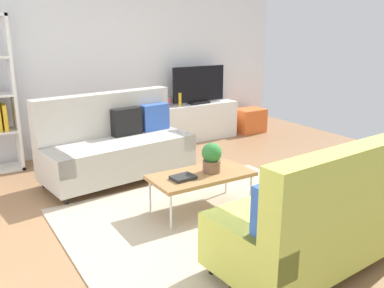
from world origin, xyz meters
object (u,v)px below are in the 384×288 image
at_px(coffee_table, 201,176).
at_px(tv_console, 198,121).
at_px(bottle_0, 180,99).
at_px(couch_green, 325,215).
at_px(potted_plant, 212,157).
at_px(storage_trunk, 250,120).
at_px(couch_beige, 116,145).
at_px(tv, 199,85).
at_px(vase_0, 167,102).
at_px(table_book_0, 183,177).

height_order(coffee_table, tv_console, tv_console).
xyz_separation_m(coffee_table, bottle_0, (1.18, 2.50, 0.36)).
xyz_separation_m(couch_green, potted_plant, (-0.17, 1.41, 0.15)).
bearing_deg(coffee_table, storage_trunk, 42.40).
bearing_deg(couch_beige, potted_plant, 102.72).
height_order(couch_beige, tv, tv).
distance_m(couch_beige, vase_0, 1.83).
height_order(tv, storage_trunk, tv).
xyz_separation_m(couch_green, vase_0, (0.70, 4.01, 0.27)).
bearing_deg(bottle_0, couch_beige, -145.63).
distance_m(couch_green, coffee_table, 1.45).
bearing_deg(potted_plant, table_book_0, -175.88).
distance_m(couch_beige, potted_plant, 1.53).
bearing_deg(bottle_0, storage_trunk, -2.31).
bearing_deg(potted_plant, vase_0, 71.56).
distance_m(couch_green, vase_0, 4.08).
height_order(couch_beige, tv_console, couch_beige).
relative_size(potted_plant, table_book_0, 1.36).
bearing_deg(tv, couch_green, -107.99).
bearing_deg(tv, vase_0, 173.12).
bearing_deg(table_book_0, vase_0, 64.77).
xyz_separation_m(tv_console, bottle_0, (-0.39, -0.04, 0.43)).
xyz_separation_m(potted_plant, bottle_0, (1.06, 2.51, 0.16)).
bearing_deg(tv_console, table_book_0, -125.20).
distance_m(couch_green, tv, 4.17).
relative_size(couch_green, tv, 1.96).
distance_m(tv_console, storage_trunk, 1.11).
bearing_deg(vase_0, couch_green, -99.89).
xyz_separation_m(couch_beige, tv, (1.96, 1.10, 0.51)).
xyz_separation_m(coffee_table, tv, (1.57, 2.52, 0.56)).
distance_m(couch_green, storage_trunk, 4.54).
relative_size(couch_green, storage_trunk, 3.76).
relative_size(couch_beige, couch_green, 1.02).
bearing_deg(tv, bottle_0, -177.06).
xyz_separation_m(storage_trunk, table_book_0, (-2.92, -2.48, 0.22)).
xyz_separation_m(coffee_table, table_book_0, (-0.25, -0.04, 0.04)).
xyz_separation_m(storage_trunk, bottle_0, (-1.49, 0.06, 0.53)).
height_order(coffee_table, bottle_0, bottle_0).
height_order(couch_beige, bottle_0, couch_beige).
distance_m(storage_trunk, potted_plant, 3.55).
xyz_separation_m(tv_console, vase_0, (-0.58, 0.05, 0.39)).
distance_m(coffee_table, potted_plant, 0.23).
bearing_deg(coffee_table, table_book_0, -171.22).
height_order(couch_beige, coffee_table, couch_beige).
relative_size(coffee_table, vase_0, 7.92).
height_order(couch_green, tv, tv).
bearing_deg(potted_plant, tv, 60.24).
height_order(tv_console, tv, tv).
xyz_separation_m(couch_beige, tv_console, (1.96, 1.12, -0.13)).
height_order(couch_beige, table_book_0, couch_beige).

